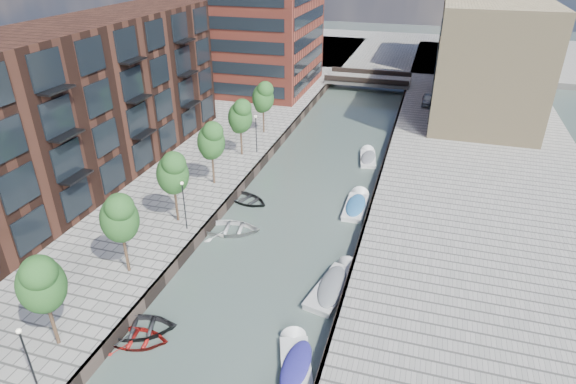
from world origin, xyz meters
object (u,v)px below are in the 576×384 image
at_px(tree_3, 172,172).
at_px(sloop_1, 138,331).
at_px(sloop_2, 136,342).
at_px(car, 428,99).
at_px(tree_6, 263,96).
at_px(sloop_3, 230,232).
at_px(motorboat_0, 296,362).
at_px(motorboat_4, 368,158).
at_px(tree_1, 41,282).
at_px(sloop_4, 247,201).
at_px(motorboat_3, 356,205).
at_px(tree_4, 211,140).
at_px(tree_5, 240,115).
at_px(bridge, 368,79).
at_px(motorboat_1, 335,285).
at_px(tree_2, 119,216).

relative_size(tree_3, sloop_1, 1.24).
distance_m(sloop_2, car, 51.57).
relative_size(tree_6, sloop_3, 1.19).
height_order(motorboat_0, motorboat_4, motorboat_0).
height_order(tree_1, sloop_4, tree_1).
bearing_deg(motorboat_3, tree_4, -175.55).
bearing_deg(car, motorboat_4, -106.56).
relative_size(tree_3, tree_6, 1.00).
bearing_deg(tree_1, motorboat_0, 13.96).
xyz_separation_m(tree_4, tree_5, (0.00, 7.00, 0.00)).
relative_size(tree_4, motorboat_4, 1.25).
height_order(bridge, tree_1, tree_1).
bearing_deg(sloop_1, motorboat_1, -75.11).
bearing_deg(tree_2, tree_5, 90.00).
relative_size(motorboat_1, motorboat_3, 1.14).
height_order(tree_1, motorboat_0, tree_1).
bearing_deg(tree_6, tree_3, -90.00).
height_order(tree_2, motorboat_4, tree_2).
relative_size(bridge, sloop_1, 2.71).
bearing_deg(tree_3, tree_6, 90.00).
bearing_deg(sloop_2, tree_5, -1.44).
distance_m(sloop_2, sloop_3, 12.86).
xyz_separation_m(tree_2, tree_5, (0.00, 21.00, 0.00)).
bearing_deg(tree_1, tree_4, 90.00).
bearing_deg(sloop_2, sloop_1, 15.51).
xyz_separation_m(tree_6, car, (18.12, 16.56, -3.59)).
bearing_deg(car, motorboat_0, -96.41).
distance_m(motorboat_0, motorboat_3, 18.80).
height_order(sloop_3, motorboat_1, motorboat_1).
bearing_deg(motorboat_0, tree_1, -166.04).
distance_m(sloop_3, motorboat_3, 11.57).
bearing_deg(tree_1, bridge, 82.07).
bearing_deg(tree_5, sloop_4, -65.88).
xyz_separation_m(tree_5, motorboat_4, (12.68, 4.86, -5.12)).
relative_size(tree_5, motorboat_3, 1.15).
bearing_deg(tree_5, bridge, 75.56).
height_order(tree_5, motorboat_3, tree_5).
bearing_deg(tree_6, tree_1, -90.00).
bearing_deg(bridge, tree_4, -102.00).
relative_size(bridge, motorboat_4, 2.74).
bearing_deg(sloop_2, tree_4, 1.34).
height_order(tree_2, motorboat_1, tree_2).
distance_m(tree_2, tree_4, 14.00).
bearing_deg(sloop_3, sloop_4, -4.83).
relative_size(tree_2, tree_6, 1.00).
distance_m(bridge, motorboat_4, 28.47).
distance_m(tree_6, sloop_1, 32.65).
xyz_separation_m(tree_2, tree_6, (0.00, 28.00, 0.00)).
bearing_deg(bridge, motorboat_0, -85.56).
xyz_separation_m(sloop_4, motorboat_4, (9.18, 12.68, 0.19)).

